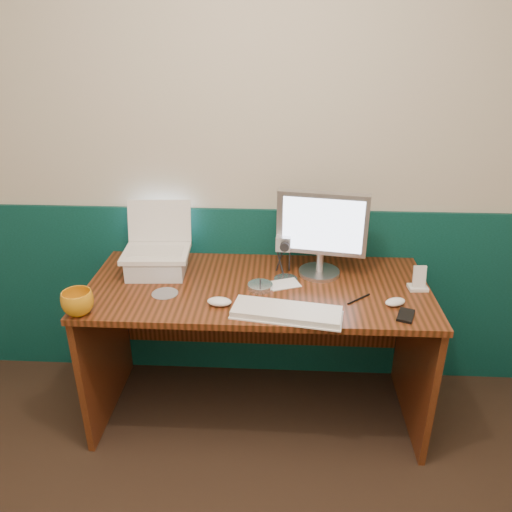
# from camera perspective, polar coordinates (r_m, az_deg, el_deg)

# --- Properties ---
(back_wall) EXTENTS (3.50, 0.04, 2.50)m
(back_wall) POSITION_cam_1_polar(r_m,az_deg,el_deg) (2.52, -2.04, 10.85)
(back_wall) COLOR beige
(back_wall) RESTS_ON ground
(wainscot) EXTENTS (3.48, 0.02, 1.00)m
(wainscot) POSITION_cam_1_polar(r_m,az_deg,el_deg) (2.78, -1.83, -4.38)
(wainscot) COLOR #073129
(wainscot) RESTS_ON ground
(desk) EXTENTS (1.60, 0.70, 0.75)m
(desk) POSITION_cam_1_polar(r_m,az_deg,el_deg) (2.54, 0.19, -10.85)
(desk) COLOR #341B09
(desk) RESTS_ON ground
(laptop_riser) EXTENTS (0.29, 0.25, 0.09)m
(laptop_riser) POSITION_cam_1_polar(r_m,az_deg,el_deg) (2.49, -11.23, -0.91)
(laptop_riser) COLOR silver
(laptop_riser) RESTS_ON desk
(laptop) EXTENTS (0.33, 0.26, 0.26)m
(laptop) POSITION_cam_1_polar(r_m,az_deg,el_deg) (2.42, -11.58, 2.91)
(laptop) COLOR white
(laptop) RESTS_ON laptop_riser
(monitor) EXTENTS (0.44, 0.19, 0.42)m
(monitor) POSITION_cam_1_polar(r_m,az_deg,el_deg) (2.38, 7.48, 2.53)
(monitor) COLOR #B6B5BA
(monitor) RESTS_ON desk
(keyboard) EXTENTS (0.47, 0.22, 0.03)m
(keyboard) POSITION_cam_1_polar(r_m,az_deg,el_deg) (2.10, 3.52, -6.50)
(keyboard) COLOR white
(keyboard) RESTS_ON desk
(mouse_right) EXTENTS (0.11, 0.09, 0.03)m
(mouse_right) POSITION_cam_1_polar(r_m,az_deg,el_deg) (2.26, 15.62, -5.07)
(mouse_right) COLOR white
(mouse_right) RESTS_ON desk
(mouse_left) EXTENTS (0.11, 0.07, 0.04)m
(mouse_left) POSITION_cam_1_polar(r_m,az_deg,el_deg) (2.18, -4.21, -5.22)
(mouse_left) COLOR white
(mouse_left) RESTS_ON desk
(mug) EXTENTS (0.15, 0.15, 0.11)m
(mug) POSITION_cam_1_polar(r_m,az_deg,el_deg) (2.22, -19.71, -5.06)
(mug) COLOR orange
(mug) RESTS_ON desk
(camcorder) EXTENTS (0.09, 0.13, 0.19)m
(camcorder) POSITION_cam_1_polar(r_m,az_deg,el_deg) (2.43, 3.16, 0.16)
(camcorder) COLOR silver
(camcorder) RESTS_ON desk
(cd_spindle) EXTENTS (0.12, 0.12, 0.02)m
(cd_spindle) POSITION_cam_1_polar(r_m,az_deg,el_deg) (2.31, 0.48, -3.50)
(cd_spindle) COLOR silver
(cd_spindle) RESTS_ON desk
(cd_loose_a) EXTENTS (0.12, 0.12, 0.00)m
(cd_loose_a) POSITION_cam_1_polar(r_m,az_deg,el_deg) (2.31, -10.37, -4.23)
(cd_loose_a) COLOR #B4BAC5
(cd_loose_a) RESTS_ON desk
(cd_loose_b) EXTENTS (0.11, 0.11, 0.00)m
(cd_loose_b) POSITION_cam_1_polar(r_m,az_deg,el_deg) (2.40, 3.42, -2.61)
(cd_loose_b) COLOR silver
(cd_loose_b) RESTS_ON desk
(pen) EXTENTS (0.11, 0.10, 0.01)m
(pen) POSITION_cam_1_polar(r_m,az_deg,el_deg) (2.27, 11.67, -4.83)
(pen) COLOR black
(pen) RESTS_ON desk
(papers) EXTENTS (0.17, 0.14, 0.00)m
(papers) POSITION_cam_1_polar(r_m,az_deg,el_deg) (2.35, 3.20, -3.24)
(papers) COLOR white
(papers) RESTS_ON desk
(dock) EXTENTS (0.09, 0.07, 0.02)m
(dock) POSITION_cam_1_polar(r_m,az_deg,el_deg) (2.42, 17.99, -3.46)
(dock) COLOR white
(dock) RESTS_ON desk
(music_player) EXTENTS (0.06, 0.03, 0.10)m
(music_player) POSITION_cam_1_polar(r_m,az_deg,el_deg) (2.40, 18.17, -2.22)
(music_player) COLOR silver
(music_player) RESTS_ON dock
(pda) EXTENTS (0.10, 0.12, 0.01)m
(pda) POSITION_cam_1_polar(r_m,az_deg,el_deg) (2.19, 16.75, -6.51)
(pda) COLOR black
(pda) RESTS_ON desk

